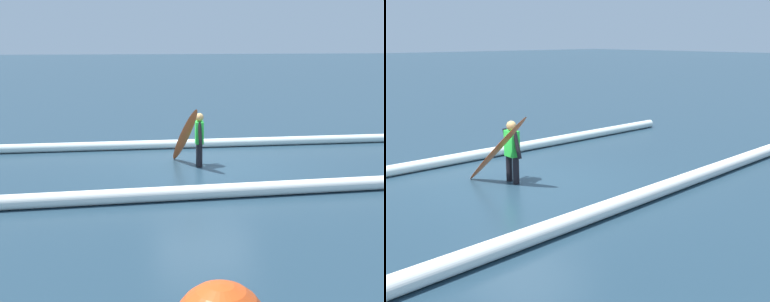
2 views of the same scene
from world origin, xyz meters
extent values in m
plane|color=#203848|center=(0.00, 0.00, 0.00)|extent=(192.63, 192.63, 0.00)
cylinder|color=black|center=(0.10, -0.16, 0.30)|extent=(0.14, 0.14, 0.59)
cylinder|color=black|center=(0.09, -0.44, 0.30)|extent=(0.14, 0.14, 0.59)
cube|color=#2DD83F|center=(0.09, -0.30, 0.88)|extent=(0.22, 0.35, 0.57)
sphere|color=tan|center=(0.09, -0.30, 1.27)|extent=(0.22, 0.22, 0.22)
cylinder|color=black|center=(0.11, -0.09, 0.88)|extent=(0.09, 0.26, 0.60)
cylinder|color=black|center=(0.08, -0.52, 0.88)|extent=(0.09, 0.23, 0.60)
ellipsoid|color=#E55926|center=(0.47, -0.33, 0.79)|extent=(0.65, 1.76, 1.61)
ellipsoid|color=red|center=(0.47, -0.33, 0.79)|extent=(0.40, 1.39, 1.29)
cylinder|color=white|center=(-0.40, -2.63, 0.13)|extent=(14.32, 0.45, 0.26)
cylinder|color=white|center=(0.13, 2.61, 0.15)|extent=(16.95, 1.14, 0.30)
camera|label=1|loc=(2.12, 13.13, 3.25)|focal=50.43mm
camera|label=2|loc=(6.12, 8.43, 3.11)|focal=46.34mm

